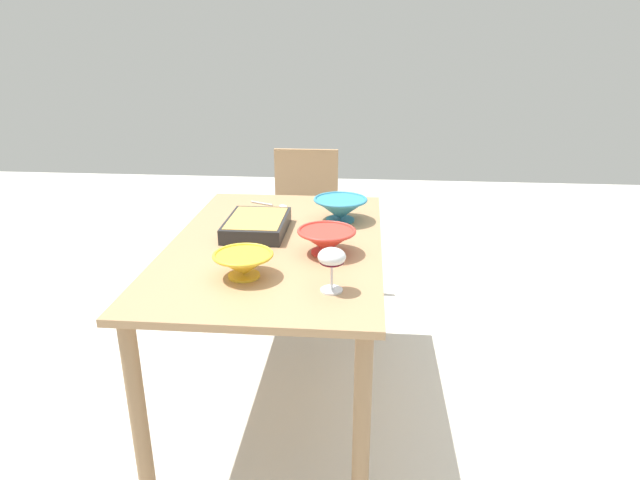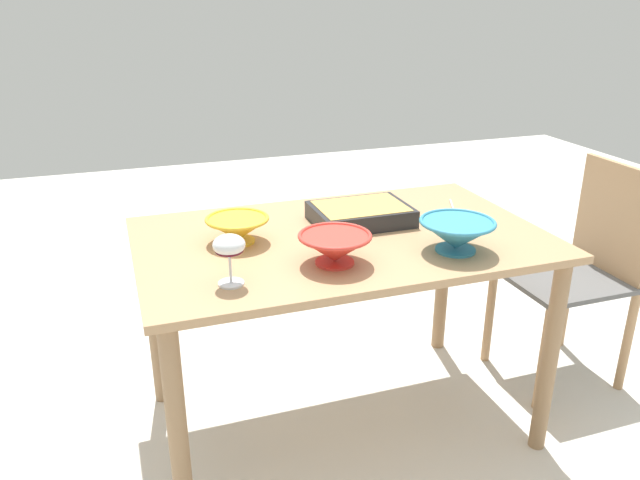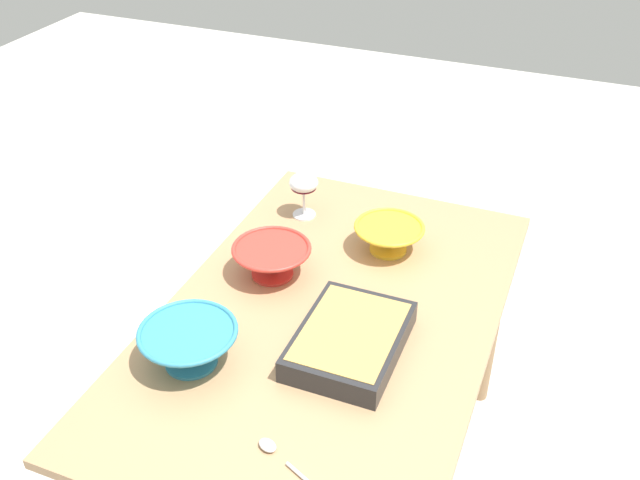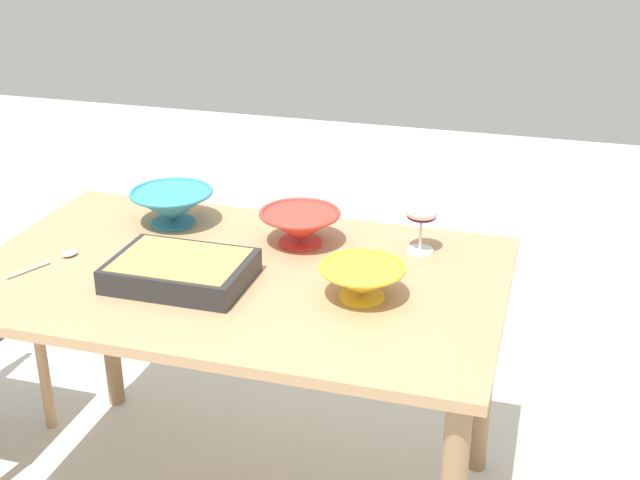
# 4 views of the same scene
# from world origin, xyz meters

# --- Properties ---
(dining_table) EXTENTS (1.35, 0.83, 0.75)m
(dining_table) POSITION_xyz_m (0.00, 0.00, 0.65)
(dining_table) COLOR tan
(dining_table) RESTS_ON ground_plane
(wine_glass) EXTENTS (0.09, 0.09, 0.15)m
(wine_glass) POSITION_xyz_m (-0.42, -0.25, 0.86)
(wine_glass) COLOR white
(wine_glass) RESTS_ON dining_table
(casserole_dish) EXTENTS (0.34, 0.24, 0.06)m
(casserole_dish) POSITION_xyz_m (0.11, 0.10, 0.79)
(casserole_dish) COLOR #262628
(casserole_dish) RESTS_ON dining_table
(mixing_bowl) EXTENTS (0.24, 0.24, 0.10)m
(mixing_bowl) POSITION_xyz_m (0.29, -0.24, 0.81)
(mixing_bowl) COLOR teal
(mixing_bowl) RESTS_ON dining_table
(small_bowl) EXTENTS (0.21, 0.21, 0.09)m
(small_bowl) POSITION_xyz_m (-0.34, 0.05, 0.80)
(small_bowl) COLOR yellow
(small_bowl) RESTS_ON dining_table
(serving_bowl) EXTENTS (0.22, 0.22, 0.09)m
(serving_bowl) POSITION_xyz_m (-0.10, -0.21, 0.80)
(serving_bowl) COLOR red
(serving_bowl) RESTS_ON dining_table
(serving_spoon) EXTENTS (0.10, 0.19, 0.01)m
(serving_spoon) POSITION_xyz_m (0.47, 0.07, 0.76)
(serving_spoon) COLOR silver
(serving_spoon) RESTS_ON dining_table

